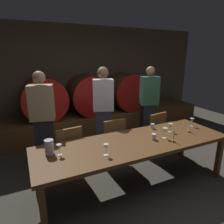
% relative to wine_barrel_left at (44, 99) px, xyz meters
% --- Properties ---
extents(ground_plane, '(9.19, 9.19, 0.00)m').
position_rel_wine_barrel_left_xyz_m(ground_plane, '(1.08, -2.53, -0.98)').
color(ground_plane, '#3F3A33').
extents(back_wall, '(7.07, 0.24, 2.66)m').
position_rel_wine_barrel_left_xyz_m(back_wall, '(1.08, 0.55, 0.35)').
color(back_wall, brown).
rests_on(back_wall, ground).
extents(barrel_shelf, '(6.36, 0.90, 0.50)m').
position_rel_wine_barrel_left_xyz_m(barrel_shelf, '(1.08, 0.00, -0.73)').
color(barrel_shelf, brown).
rests_on(barrel_shelf, ground).
extents(wine_barrel_left, '(0.97, 0.79, 0.97)m').
position_rel_wine_barrel_left_xyz_m(wine_barrel_left, '(0.00, 0.00, 0.00)').
color(wine_barrel_left, brown).
rests_on(wine_barrel_left, barrel_shelf).
extents(wine_barrel_center, '(0.97, 0.79, 0.97)m').
position_rel_wine_barrel_left_xyz_m(wine_barrel_center, '(1.06, 0.00, 0.00)').
color(wine_barrel_center, '#513319').
rests_on(wine_barrel_center, barrel_shelf).
extents(wine_barrel_right, '(0.97, 0.79, 0.97)m').
position_rel_wine_barrel_left_xyz_m(wine_barrel_right, '(2.14, 0.00, 0.00)').
color(wine_barrel_right, '#513319').
rests_on(wine_barrel_right, barrel_shelf).
extents(dining_table, '(2.84, 0.90, 0.73)m').
position_rel_wine_barrel_left_xyz_m(dining_table, '(0.94, -2.38, -0.31)').
color(dining_table, brown).
rests_on(dining_table, ground).
extents(chair_left, '(0.44, 0.44, 0.88)m').
position_rel_wine_barrel_left_xyz_m(chair_left, '(0.11, -1.74, -0.49)').
color(chair_left, brown).
rests_on(chair_left, ground).
extents(chair_center, '(0.40, 0.40, 0.88)m').
position_rel_wine_barrel_left_xyz_m(chair_center, '(0.91, -1.68, -0.49)').
color(chair_center, brown).
rests_on(chair_center, ground).
extents(chair_right, '(0.45, 0.45, 0.88)m').
position_rel_wine_barrel_left_xyz_m(chair_right, '(1.80, -1.68, -0.49)').
color(chair_right, brown).
rests_on(chair_right, ground).
extents(guest_left, '(0.43, 0.32, 1.69)m').
position_rel_wine_barrel_left_xyz_m(guest_left, '(-0.18, -1.33, -0.12)').
color(guest_left, black).
rests_on(guest_left, ground).
extents(guest_center, '(0.44, 0.35, 1.72)m').
position_rel_wine_barrel_left_xyz_m(guest_center, '(0.95, -1.19, -0.10)').
color(guest_center, '#33384C').
rests_on(guest_center, ground).
extents(guest_right, '(0.43, 0.33, 1.70)m').
position_rel_wine_barrel_left_xyz_m(guest_right, '(2.08, -1.10, -0.11)').
color(guest_right, black).
rests_on(guest_right, ground).
extents(candle_left, '(0.05, 0.05, 0.19)m').
position_rel_wine_barrel_left_xyz_m(candle_left, '(1.42, -2.62, -0.19)').
color(candle_left, olive).
rests_on(candle_left, dining_table).
extents(candle_right, '(0.05, 0.05, 0.19)m').
position_rel_wine_barrel_left_xyz_m(candle_right, '(1.91, -2.44, -0.20)').
color(candle_right, olive).
rests_on(candle_right, dining_table).
extents(pitcher, '(0.11, 0.11, 0.19)m').
position_rel_wine_barrel_left_xyz_m(pitcher, '(-0.22, -2.25, -0.15)').
color(pitcher, silver).
rests_on(pitcher, dining_table).
extents(wine_glass_far_left, '(0.07, 0.07, 0.14)m').
position_rel_wine_barrel_left_xyz_m(wine_glass_far_left, '(-0.12, -2.32, -0.14)').
color(wine_glass_far_left, white).
rests_on(wine_glass_far_left, dining_table).
extents(wine_glass_left, '(0.06, 0.06, 0.15)m').
position_rel_wine_barrel_left_xyz_m(wine_glass_left, '(0.40, -2.57, -0.14)').
color(wine_glass_left, silver).
rests_on(wine_glass_left, dining_table).
extents(wine_glass_center, '(0.07, 0.07, 0.16)m').
position_rel_wine_barrel_left_xyz_m(wine_glass_center, '(1.40, -2.47, -0.13)').
color(wine_glass_center, white).
rests_on(wine_glass_center, dining_table).
extents(wine_glass_right, '(0.07, 0.07, 0.14)m').
position_rel_wine_barrel_left_xyz_m(wine_glass_right, '(1.64, -2.31, -0.15)').
color(wine_glass_right, silver).
rests_on(wine_glass_right, dining_table).
extents(wine_glass_far_right, '(0.07, 0.07, 0.15)m').
position_rel_wine_barrel_left_xyz_m(wine_glass_far_right, '(2.15, -2.27, -0.14)').
color(wine_glass_far_right, silver).
rests_on(wine_glass_far_right, dining_table).
extents(cup_left, '(0.07, 0.07, 0.09)m').
position_rel_wine_barrel_left_xyz_m(cup_left, '(1.22, -2.44, -0.20)').
color(cup_left, white).
rests_on(cup_left, dining_table).
extents(cup_right, '(0.06, 0.06, 0.08)m').
position_rel_wine_barrel_left_xyz_m(cup_right, '(1.48, -2.06, -0.21)').
color(cup_right, silver).
rests_on(cup_right, dining_table).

